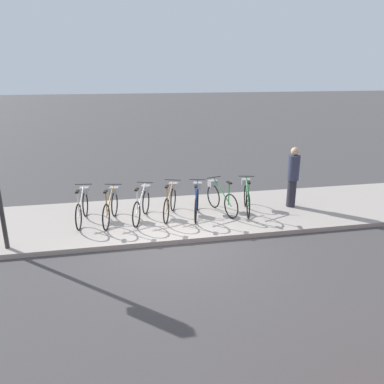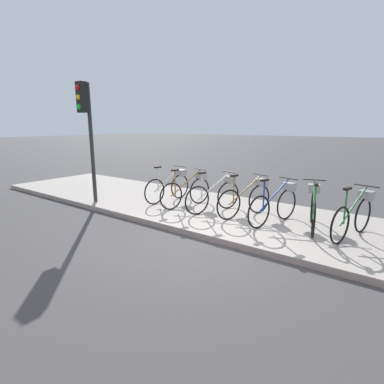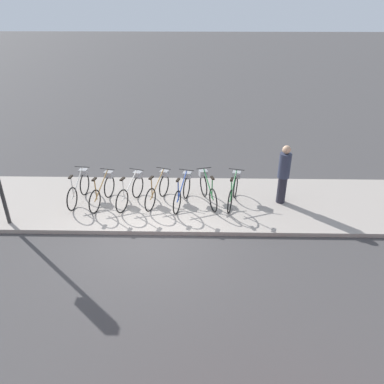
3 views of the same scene
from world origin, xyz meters
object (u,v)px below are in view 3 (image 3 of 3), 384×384
at_px(parked_bicycle_3, 159,188).
at_px(parked_bicycle_5, 207,188).
at_px(parked_bicycle_1, 103,190).
at_px(pedestrian, 284,173).
at_px(parked_bicycle_4, 183,190).
at_px(parked_bicycle_6, 234,190).
at_px(parked_bicycle_2, 132,189).
at_px(parked_bicycle_0, 79,187).

distance_m(parked_bicycle_3, parked_bicycle_5, 1.44).
xyz_separation_m(parked_bicycle_1, pedestrian, (5.23, 0.16, 0.51)).
bearing_deg(parked_bicycle_3, parked_bicycle_1, -176.05).
bearing_deg(parked_bicycle_4, parked_bicycle_3, 171.02).
bearing_deg(parked_bicycle_1, parked_bicycle_6, 0.94).
xyz_separation_m(parked_bicycle_2, parked_bicycle_3, (0.79, 0.09, 0.00)).
xyz_separation_m(parked_bicycle_3, pedestrian, (3.62, 0.04, 0.51)).
xyz_separation_m(parked_bicycle_5, parked_bicycle_6, (0.76, -0.08, 0.00)).
relative_size(parked_bicycle_1, parked_bicycle_4, 1.01).
distance_m(parked_bicycle_1, parked_bicycle_6, 3.81).
relative_size(parked_bicycle_2, pedestrian, 0.87).
height_order(parked_bicycle_2, parked_bicycle_3, same).
distance_m(parked_bicycle_0, parked_bicycle_5, 3.80).
bearing_deg(parked_bicycle_5, parked_bicycle_4, -168.67).
height_order(parked_bicycle_3, pedestrian, pedestrian).
distance_m(parked_bicycle_5, pedestrian, 2.25).
height_order(parked_bicycle_0, parked_bicycle_5, same).
bearing_deg(pedestrian, parked_bicycle_4, -176.87).
height_order(parked_bicycle_1, parked_bicycle_5, same).
bearing_deg(parked_bicycle_3, parked_bicycle_2, -173.22).
bearing_deg(parked_bicycle_4, parked_bicycle_6, 2.53).
relative_size(parked_bicycle_4, parked_bicycle_5, 1.01).
bearing_deg(parked_bicycle_2, parked_bicycle_5, 3.16).
height_order(parked_bicycle_6, pedestrian, pedestrian).
xyz_separation_m(parked_bicycle_1, parked_bicycle_5, (3.05, 0.14, 0.00)).
xyz_separation_m(parked_bicycle_6, pedestrian, (1.42, 0.09, 0.51)).
height_order(parked_bicycle_2, parked_bicycle_4, same).
distance_m(parked_bicycle_2, parked_bicycle_6, 2.99).
relative_size(parked_bicycle_0, parked_bicycle_4, 1.03).
xyz_separation_m(parked_bicycle_2, parked_bicycle_6, (2.99, 0.04, 0.00)).
xyz_separation_m(parked_bicycle_3, parked_bicycle_5, (1.44, 0.03, 0.00)).
xyz_separation_m(parked_bicycle_0, parked_bicycle_4, (3.08, -0.15, 0.00)).
bearing_deg(parked_bicycle_1, parked_bicycle_2, 1.22).
bearing_deg(parked_bicycle_2, pedestrian, 1.80).
bearing_deg(parked_bicycle_1, parked_bicycle_3, 3.95).
xyz_separation_m(parked_bicycle_0, parked_bicycle_5, (3.80, -0.00, 0.00)).
height_order(parked_bicycle_0, parked_bicycle_3, same).
bearing_deg(parked_bicycle_3, parked_bicycle_6, -1.27).
height_order(parked_bicycle_0, parked_bicycle_1, same).
relative_size(parked_bicycle_6, pedestrian, 0.89).
height_order(parked_bicycle_2, parked_bicycle_6, same).
xyz_separation_m(parked_bicycle_4, pedestrian, (2.90, 0.16, 0.51)).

